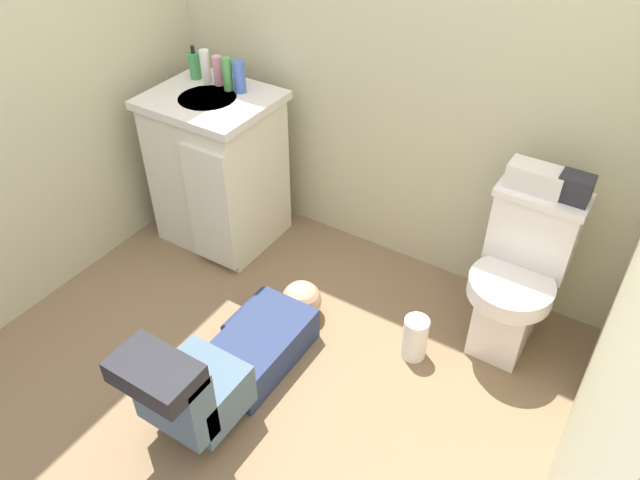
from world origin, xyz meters
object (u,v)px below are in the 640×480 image
(toilet, at_px, (518,277))
(paper_towel_roll, at_px, (415,338))
(faucet, at_px, (227,76))
(bottle_green, at_px, (227,74))
(soap_dispenser, at_px, (195,65))
(bottle_blue, at_px, (239,77))
(bottle_white, at_px, (205,67))
(vanity_cabinet, at_px, (218,168))
(bottle_pink, at_px, (218,71))
(tissue_box, at_px, (536,178))
(person_plumber, at_px, (230,360))
(toiletry_bag, at_px, (575,188))

(toilet, height_order, paper_towel_roll, toilet)
(faucet, distance_m, bottle_green, 0.06)
(soap_dispenser, xyz_separation_m, bottle_blue, (0.28, -0.01, 0.01))
(bottle_white, bearing_deg, toilet, -1.26)
(vanity_cabinet, relative_size, soap_dispenser, 4.94)
(toilet, height_order, bottle_pink, bottle_pink)
(tissue_box, bearing_deg, faucet, -179.41)
(tissue_box, xyz_separation_m, paper_towel_roll, (-0.25, -0.41, -0.69))
(paper_towel_roll, bearing_deg, person_plumber, -134.38)
(paper_towel_roll, bearing_deg, vanity_cabinet, 168.95)
(person_plumber, bearing_deg, paper_towel_roll, 45.62)
(person_plumber, xyz_separation_m, tissue_box, (0.81, 0.98, 0.62))
(toiletry_bag, relative_size, bottle_green, 0.77)
(bottle_green, bearing_deg, paper_towel_roll, -16.05)
(toilet, xyz_separation_m, bottle_green, (-1.54, 0.04, 0.53))
(bottle_white, bearing_deg, vanity_cabinet, -45.73)
(bottle_pink, bearing_deg, person_plumber, -51.41)
(toilet, relative_size, bottle_green, 4.63)
(vanity_cabinet, relative_size, bottle_blue, 5.35)
(vanity_cabinet, xyz_separation_m, toiletry_bag, (1.68, 0.16, 0.39))
(vanity_cabinet, xyz_separation_m, soap_dispenser, (-0.19, 0.13, 0.47))
(person_plumber, relative_size, tissue_box, 4.84)
(vanity_cabinet, bearing_deg, person_plumber, -49.09)
(faucet, distance_m, tissue_box, 1.53)
(soap_dispenser, bearing_deg, faucet, 6.01)
(faucet, bearing_deg, tissue_box, 0.59)
(toilet, bearing_deg, bottle_white, 178.74)
(bottle_pink, height_order, bottle_green, bottle_green)
(person_plumber, relative_size, bottle_green, 6.58)
(toilet, height_order, bottle_blue, bottle_blue)
(toiletry_bag, distance_m, bottle_pink, 1.73)
(toilet, relative_size, vanity_cabinet, 0.91)
(person_plumber, height_order, bottle_white, bottle_white)
(soap_dispenser, xyz_separation_m, bottle_green, (0.22, -0.02, 0.01))
(bottle_blue, bearing_deg, soap_dispenser, 178.98)
(person_plumber, relative_size, soap_dispenser, 6.42)
(toilet, distance_m, bottle_blue, 1.57)
(faucet, height_order, tissue_box, faucet)
(bottle_blue, xyz_separation_m, paper_towel_roll, (1.18, -0.37, -0.79))
(toilet, xyz_separation_m, soap_dispenser, (-1.76, 0.05, 0.52))
(faucet, height_order, person_plumber, faucet)
(tissue_box, height_order, bottle_green, bottle_green)
(bottle_green, bearing_deg, tissue_box, 2.04)
(paper_towel_roll, bearing_deg, bottle_green, 163.95)
(bottle_green, bearing_deg, toilet, -1.39)
(bottle_white, bearing_deg, bottle_blue, 3.70)
(bottle_white, relative_size, bottle_pink, 1.17)
(tissue_box, relative_size, bottle_blue, 1.43)
(bottle_green, bearing_deg, soap_dispenser, 175.55)
(vanity_cabinet, distance_m, paper_towel_roll, 1.33)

